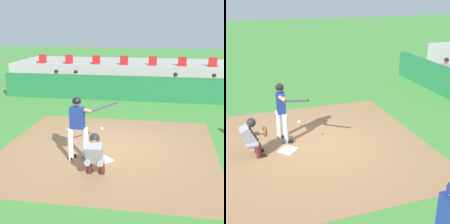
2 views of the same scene
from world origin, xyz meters
TOP-DOWN VIEW (x-y plane):
  - ground_plane at (0.00, 0.00)m, footprint 80.00×80.00m
  - dirt_infield at (0.00, 0.00)m, footprint 6.40×6.40m
  - home_plate at (0.00, -0.80)m, footprint 0.62×0.62m
  - batter_at_plate at (-0.67, -0.81)m, footprint 1.31×0.77m
  - catcher_crouched at (-0.02, -1.72)m, footprint 0.50×1.67m
  - dugout_player_0 at (-4.17, 7.34)m, footprint 0.49×0.70m

SIDE VIEW (x-z plane):
  - ground_plane at x=0.00m, z-range 0.00..0.00m
  - dirt_infield at x=0.00m, z-range 0.00..0.01m
  - home_plate at x=0.00m, z-range 0.01..0.04m
  - catcher_crouched at x=-0.02m, z-range 0.05..1.17m
  - dugout_player_0 at x=-4.17m, z-range 0.02..1.32m
  - batter_at_plate at x=-0.67m, z-range 0.13..1.94m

